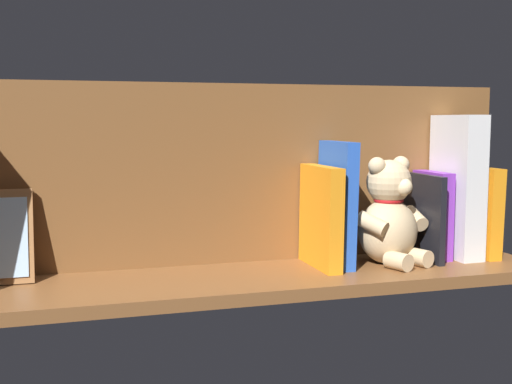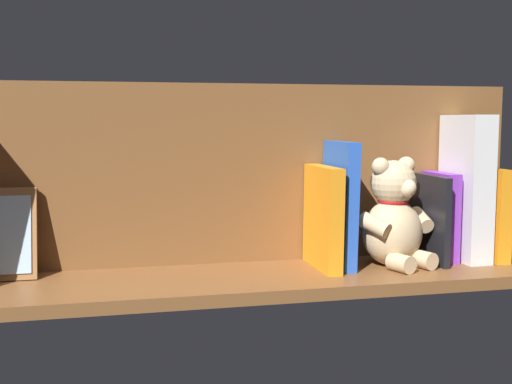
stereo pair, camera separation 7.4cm
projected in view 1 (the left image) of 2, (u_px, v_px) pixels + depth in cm
name	position (u px, v px, depth cm)	size (l,w,h in cm)	color
ground_plane	(256.00, 279.00, 116.47)	(108.95, 25.23, 2.20)	brown
shelf_back_panel	(240.00, 174.00, 124.35)	(108.95, 1.50, 34.03)	brown
book_0	(477.00, 211.00, 131.40)	(2.90, 13.35, 17.87)	orange
dictionary_thick_white	(457.00, 186.00, 129.48)	(4.81, 13.10, 28.20)	silver
book_1	(432.00, 214.00, 129.78)	(2.83, 11.08, 17.07)	purple
book_2	(423.00, 217.00, 127.51)	(1.24, 14.09, 16.71)	black
teddy_bear	(389.00, 217.00, 123.57)	(15.63, 15.50, 20.38)	#D1B284
book_3	(337.00, 204.00, 122.27)	(2.43, 13.34, 23.27)	blue
book_4	(321.00, 217.00, 120.73)	(2.80, 14.95, 18.82)	orange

